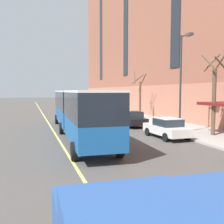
{
  "coord_description": "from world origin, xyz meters",
  "views": [
    {
      "loc": [
        -4.61,
        -19.23,
        3.62
      ],
      "look_at": [
        2.26,
        2.34,
        1.8
      ],
      "focal_mm": 42.0,
      "sensor_mm": 36.0,
      "label": 1
    }
  ],
  "objects_px": {
    "city_bus": "(77,109)",
    "street_tree_mid_block": "(214,93)",
    "parked_car_silver_6": "(104,111)",
    "parked_car_white_4": "(167,128)",
    "parked_car_black_0": "(132,119)",
    "street_lamp": "(182,75)",
    "street_tree_far_uptown": "(140,96)",
    "parked_car_red_3": "(85,106)"
  },
  "relations": [
    {
      "from": "parked_car_white_4",
      "to": "parked_car_black_0",
      "type": "bearing_deg",
      "value": 90.73
    },
    {
      "from": "city_bus",
      "to": "parked_car_silver_6",
      "type": "height_order",
      "value": "city_bus"
    },
    {
      "from": "street_tree_mid_block",
      "to": "parked_car_silver_6",
      "type": "bearing_deg",
      "value": 101.35
    },
    {
      "from": "street_lamp",
      "to": "city_bus",
      "type": "bearing_deg",
      "value": 160.38
    },
    {
      "from": "parked_car_silver_6",
      "to": "street_lamp",
      "type": "xyz_separation_m",
      "value": [
        1.66,
        -17.1,
        4.13
      ]
    },
    {
      "from": "street_tree_far_uptown",
      "to": "street_lamp",
      "type": "bearing_deg",
      "value": -98.8
    },
    {
      "from": "parked_car_red_3",
      "to": "parked_car_white_4",
      "type": "distance_m",
      "value": 30.6
    },
    {
      "from": "parked_car_red_3",
      "to": "street_tree_mid_block",
      "type": "distance_m",
      "value": 31.63
    },
    {
      "from": "city_bus",
      "to": "street_tree_far_uptown",
      "type": "distance_m",
      "value": 14.25
    },
    {
      "from": "parked_car_black_0",
      "to": "parked_car_white_4",
      "type": "bearing_deg",
      "value": -89.27
    },
    {
      "from": "parked_car_black_0",
      "to": "parked_car_silver_6",
      "type": "bearing_deg",
      "value": 89.42
    },
    {
      "from": "parked_car_white_4",
      "to": "street_tree_mid_block",
      "type": "bearing_deg",
      "value": -10.45
    },
    {
      "from": "parked_car_silver_6",
      "to": "parked_car_white_4",
      "type": "bearing_deg",
      "value": -90.08
    },
    {
      "from": "parked_car_red_3",
      "to": "city_bus",
      "type": "bearing_deg",
      "value": -103.01
    },
    {
      "from": "parked_car_black_0",
      "to": "street_lamp",
      "type": "height_order",
      "value": "street_lamp"
    },
    {
      "from": "city_bus",
      "to": "street_tree_far_uptown",
      "type": "xyz_separation_m",
      "value": [
        10.02,
        10.09,
        0.91
      ]
    },
    {
      "from": "city_bus",
      "to": "street_tree_far_uptown",
      "type": "bearing_deg",
      "value": 45.18
    },
    {
      "from": "street_lamp",
      "to": "parked_car_black_0",
      "type": "bearing_deg",
      "value": 106.04
    },
    {
      "from": "parked_car_black_0",
      "to": "street_tree_mid_block",
      "type": "distance_m",
      "value": 8.84
    },
    {
      "from": "parked_car_white_4",
      "to": "street_tree_mid_block",
      "type": "relative_size",
      "value": 0.67
    },
    {
      "from": "city_bus",
      "to": "street_lamp",
      "type": "xyz_separation_m",
      "value": [
        8.02,
        -2.86,
        2.79
      ]
    },
    {
      "from": "street_tree_mid_block",
      "to": "street_tree_far_uptown",
      "type": "xyz_separation_m",
      "value": [
        -0.04,
        14.3,
        -0.43
      ]
    },
    {
      "from": "parked_car_red_3",
      "to": "parked_car_silver_6",
      "type": "relative_size",
      "value": 0.94
    },
    {
      "from": "city_bus",
      "to": "parked_car_white_4",
      "type": "distance_m",
      "value": 7.37
    },
    {
      "from": "street_tree_mid_block",
      "to": "street_tree_far_uptown",
      "type": "bearing_deg",
      "value": 90.17
    },
    {
      "from": "parked_car_silver_6",
      "to": "street_lamp",
      "type": "relative_size",
      "value": 0.59
    },
    {
      "from": "parked_car_red_3",
      "to": "parked_car_silver_6",
      "type": "distance_m",
      "value": 12.83
    },
    {
      "from": "parked_car_white_4",
      "to": "street_tree_far_uptown",
      "type": "distance_m",
      "value": 14.28
    },
    {
      "from": "parked_car_black_0",
      "to": "street_lamp",
      "type": "relative_size",
      "value": 0.54
    },
    {
      "from": "parked_car_black_0",
      "to": "parked_car_silver_6",
      "type": "relative_size",
      "value": 0.91
    },
    {
      "from": "street_lamp",
      "to": "street_tree_far_uptown",
      "type": "bearing_deg",
      "value": 81.2
    },
    {
      "from": "street_tree_mid_block",
      "to": "parked_car_black_0",
      "type": "bearing_deg",
      "value": 116.93
    },
    {
      "from": "parked_car_silver_6",
      "to": "street_lamp",
      "type": "height_order",
      "value": "street_lamp"
    },
    {
      "from": "parked_car_white_4",
      "to": "parked_car_silver_6",
      "type": "relative_size",
      "value": 0.96
    },
    {
      "from": "city_bus",
      "to": "street_tree_mid_block",
      "type": "height_order",
      "value": "street_tree_mid_block"
    },
    {
      "from": "street_tree_far_uptown",
      "to": "street_lamp",
      "type": "height_order",
      "value": "street_lamp"
    },
    {
      "from": "parked_car_red_3",
      "to": "street_lamp",
      "type": "relative_size",
      "value": 0.56
    },
    {
      "from": "parked_car_silver_6",
      "to": "street_tree_mid_block",
      "type": "xyz_separation_m",
      "value": [
        3.7,
        -18.46,
        2.67
      ]
    },
    {
      "from": "parked_car_silver_6",
      "to": "parked_car_black_0",
      "type": "bearing_deg",
      "value": -90.58
    },
    {
      "from": "street_tree_mid_block",
      "to": "street_lamp",
      "type": "bearing_deg",
      "value": 146.38
    },
    {
      "from": "city_bus",
      "to": "parked_car_silver_6",
      "type": "bearing_deg",
      "value": 65.94
    },
    {
      "from": "city_bus",
      "to": "parked_car_black_0",
      "type": "distance_m",
      "value": 7.19
    }
  ]
}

